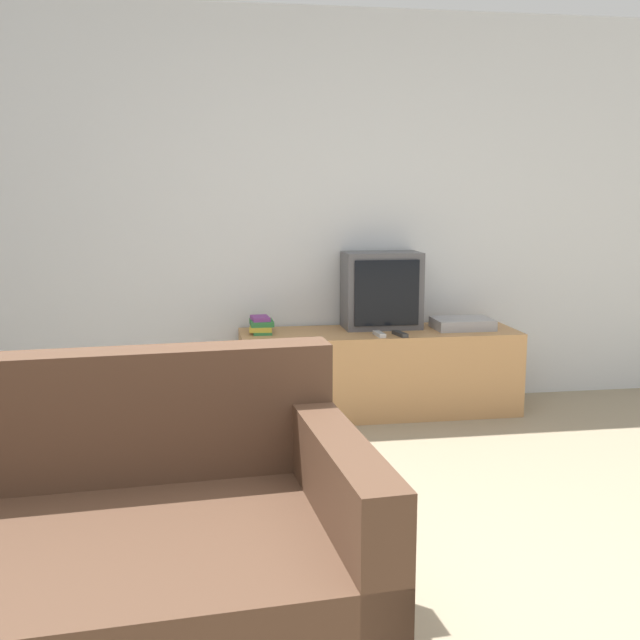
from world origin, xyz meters
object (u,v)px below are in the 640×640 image
object	(u,v)px
tv_stand	(379,372)
television	(382,290)
set_top_box	(462,324)
book_stack	(261,325)
couch	(5,592)
remote_on_stand	(400,334)
remote_secondary	(379,334)

from	to	relation	value
tv_stand	television	bearing A→B (deg)	71.63
set_top_box	book_stack	bearing A→B (deg)	177.13
television	couch	bearing A→B (deg)	-123.27
tv_stand	television	world-z (taller)	television
couch	book_stack	distance (m)	2.79
book_stack	remote_on_stand	size ratio (longest dim) A/B	1.32
tv_stand	book_stack	distance (m)	0.83
couch	remote_secondary	distance (m)	2.93
couch	remote_secondary	world-z (taller)	couch
television	remote_on_stand	world-z (taller)	television
tv_stand	couch	distance (m)	3.08
television	set_top_box	size ratio (longest dim) A/B	1.33
set_top_box	television	bearing A→B (deg)	166.22
television	set_top_box	xyz separation A→B (m)	(0.52, -0.13, -0.22)
couch	book_stack	size ratio (longest dim) A/B	10.22
set_top_box	remote_on_stand	bearing A→B (deg)	-159.82
remote_on_stand	book_stack	bearing A→B (deg)	164.31
tv_stand	remote_secondary	distance (m)	0.33
book_stack	remote_secondary	distance (m)	0.76
book_stack	remote_on_stand	world-z (taller)	book_stack
book_stack	remote_secondary	xyz separation A→B (m)	(0.72, -0.22, -0.04)
book_stack	remote_on_stand	xyz separation A→B (m)	(0.85, -0.24, -0.04)
book_stack	couch	bearing A→B (deg)	-110.02
television	book_stack	bearing A→B (deg)	-175.66
tv_stand	remote_on_stand	world-z (taller)	remote_on_stand
tv_stand	book_stack	world-z (taller)	book_stack
tv_stand	book_stack	bearing A→B (deg)	175.64
remote_on_stand	remote_secondary	bearing A→B (deg)	173.33
book_stack	set_top_box	world-z (taller)	book_stack
book_stack	television	bearing A→B (deg)	4.34
book_stack	set_top_box	xyz separation A→B (m)	(1.32, -0.07, -0.02)
television	remote_on_stand	distance (m)	0.39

